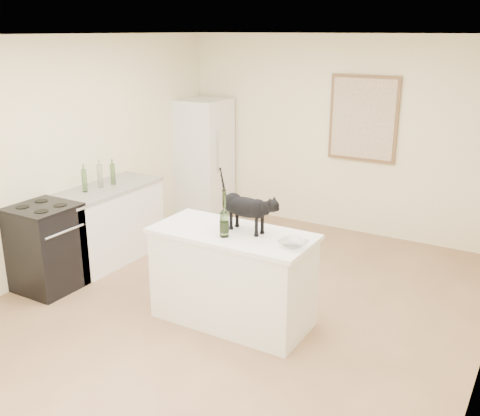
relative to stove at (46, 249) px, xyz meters
name	(u,v)px	position (x,y,z in m)	size (l,w,h in m)	color
floor	(235,309)	(1.95, 0.60, -0.45)	(5.50, 5.50, 0.00)	tan
ceiling	(234,35)	(1.95, 0.60, 2.15)	(5.50, 5.50, 0.00)	white
wall_back	(341,135)	(1.95, 3.35, 0.85)	(4.50, 4.50, 0.00)	#FFF1C5
wall_left	(62,156)	(-0.30, 0.60, 0.85)	(5.50, 5.50, 0.00)	#FFF1C5
island_base	(233,279)	(2.05, 0.40, -0.02)	(1.44, 0.67, 0.86)	white
island_top	(232,234)	(2.05, 0.40, 0.43)	(1.50, 0.70, 0.04)	white
left_cabinets	(107,225)	(0.00, 0.90, -0.02)	(0.60, 1.40, 0.86)	white
left_countertop	(104,189)	(0.00, 0.90, 0.43)	(0.62, 1.44, 0.04)	gray
stove	(46,249)	(0.00, 0.00, 0.00)	(0.60, 0.60, 0.90)	black
fridge	(203,158)	(0.00, 2.95, 0.40)	(0.68, 0.68, 1.70)	white
artwork_frame	(363,119)	(2.25, 3.32, 1.10)	(0.90, 0.03, 1.10)	brown
artwork_canvas	(363,119)	(2.25, 3.30, 1.10)	(0.82, 0.00, 1.02)	beige
black_cat	(246,210)	(2.15, 0.47, 0.65)	(0.58, 0.17, 0.41)	black
wine_bottle	(224,216)	(2.05, 0.26, 0.64)	(0.08, 0.08, 0.38)	#325723
glass_bowl	(293,244)	(2.68, 0.35, 0.48)	(0.23, 0.23, 0.06)	silver
fridge_paper	(223,133)	(0.34, 2.97, 0.80)	(0.01, 0.14, 0.19)	white
counter_bottle_cluster	(99,177)	(-0.02, 0.86, 0.58)	(0.12, 0.45, 0.27)	#214A18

